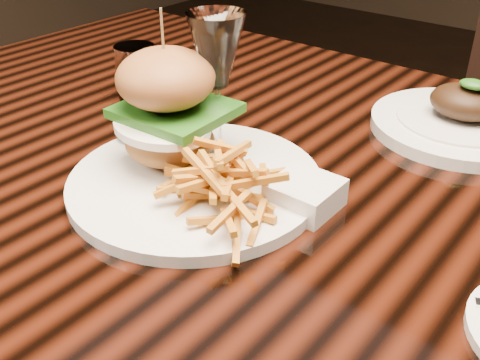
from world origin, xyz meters
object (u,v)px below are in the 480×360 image
Objects in this scene: wine_glass at (217,56)px; dining_table at (314,225)px; far_dish at (460,121)px; burger_plate at (189,147)px.

dining_table is at bearing 19.97° from wine_glass.
dining_table is 6.29× the size of far_dish.
wine_glass is at bearing -127.38° from far_dish.
burger_plate is 0.41m from far_dish.
burger_plate is at bearing -134.14° from dining_table.
wine_glass is 0.38m from far_dish.
burger_plate is at bearing -119.83° from far_dish.
burger_plate reaches higher than dining_table.
far_dish is (0.20, 0.36, -0.04)m from burger_plate.
burger_plate is at bearing -78.27° from wine_glass.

